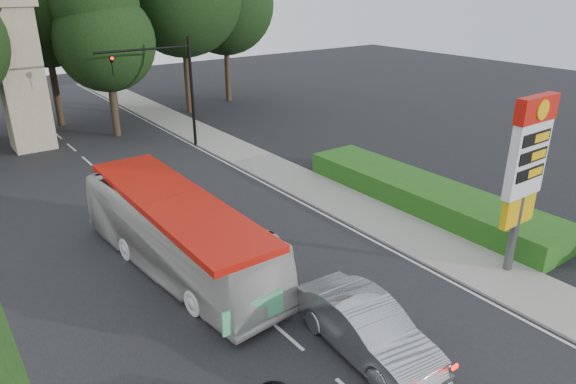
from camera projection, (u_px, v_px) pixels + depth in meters
road_surface at (177, 240)px, 22.30m from camera, size 14.00×80.00×0.02m
sidewalk_right at (326, 194)px, 26.93m from camera, size 3.00×80.00×0.12m
hedge at (425, 195)px, 25.39m from camera, size 3.00×14.00×1.20m
gas_station_pylon at (527, 163)px, 18.19m from camera, size 2.10×0.45×6.85m
traffic_signal_mast at (172, 79)px, 32.57m from camera, size 6.10×0.35×7.20m
monument at (20, 71)px, 32.67m from camera, size 3.00×3.00×10.05m
tree_monument_right at (102, 20)px, 34.20m from camera, size 6.72×6.72×13.20m
transit_bus at (177, 235)px, 19.42m from camera, size 3.60×11.12×3.04m
sedan_silver at (367, 328)px, 15.27m from camera, size 2.19×5.33×1.72m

